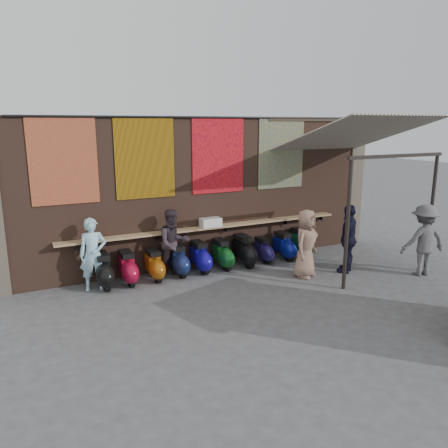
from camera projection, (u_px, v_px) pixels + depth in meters
name	position (u px, v px, depth m)	size (l,w,h in m)	color
ground	(254.00, 295.00, 9.97)	(70.00, 70.00, 0.00)	#474749
brick_wall	(205.00, 192.00, 11.87)	(10.00, 0.40, 4.00)	brown
pier_right	(351.00, 181.00, 14.14)	(0.50, 0.50, 4.00)	#4C4238
eating_counter	(211.00, 227.00, 11.75)	(8.00, 0.32, 0.05)	#9E7A51
shelf_box	(211.00, 222.00, 11.68)	(0.55, 0.31, 0.23)	white
tapestry_redgold	(64.00, 161.00, 9.88)	(1.50, 0.02, 2.00)	maroon
tapestry_sun	(145.00, 158.00, 10.71)	(1.50, 0.02, 2.00)	orange
tapestry_orange	(218.00, 155.00, 11.58)	(1.50, 0.02, 2.00)	red
tapestry_multi	(281.00, 153.00, 12.46)	(1.50, 0.02, 2.00)	navy
hang_rail	(208.00, 117.00, 11.22)	(0.06, 0.06, 9.50)	black
scooter_stool_0	(103.00, 271.00, 10.33)	(0.39, 0.88, 0.83)	black
scooter_stool_1	(128.00, 268.00, 10.59)	(0.38, 0.84, 0.80)	#A80C2E
scooter_stool_2	(154.00, 265.00, 10.85)	(0.36, 0.80, 0.76)	#99500D
scooter_stool_3	(178.00, 260.00, 11.20)	(0.38, 0.83, 0.79)	navy
scooter_stool_4	(200.00, 257.00, 11.44)	(0.38, 0.84, 0.80)	#160D98
scooter_stool_5	(222.00, 254.00, 11.73)	(0.37, 0.83, 0.78)	#10511C
scooter_stool_6	(244.00, 251.00, 11.95)	(0.40, 0.89, 0.84)	black
scooter_stool_7	(263.00, 250.00, 12.29)	(0.33, 0.72, 0.69)	navy
scooter_stool_8	(284.00, 246.00, 12.53)	(0.37, 0.81, 0.77)	navy
scooter_stool_9	(301.00, 243.00, 12.85)	(0.38, 0.85, 0.80)	#18603C
diner_left	(93.00, 254.00, 10.13)	(0.63, 0.41, 1.72)	#A0D5E9
diner_right	(174.00, 243.00, 10.99)	(0.85, 0.66, 1.75)	#31262E
shopper_navy	(348.00, 238.00, 11.34)	(1.06, 0.44, 1.81)	black
shopper_grey	(424.00, 240.00, 11.13)	(1.19, 0.68, 1.84)	#58575C
shopper_tan	(306.00, 244.00, 10.99)	(0.85, 0.56, 1.75)	#8D6C5A
awning_canvas	(354.00, 134.00, 11.48)	(3.20, 3.40, 0.03)	beige
awning_ledger	(316.00, 119.00, 12.77)	(3.30, 0.08, 0.12)	#33261C
awning_header	(397.00, 156.00, 10.28)	(3.00, 0.08, 0.08)	black
awning_post_left	(347.00, 225.00, 10.01)	(0.09, 0.09, 3.10)	black
awning_post_right	(431.00, 214.00, 11.23)	(0.09, 0.09, 3.10)	black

